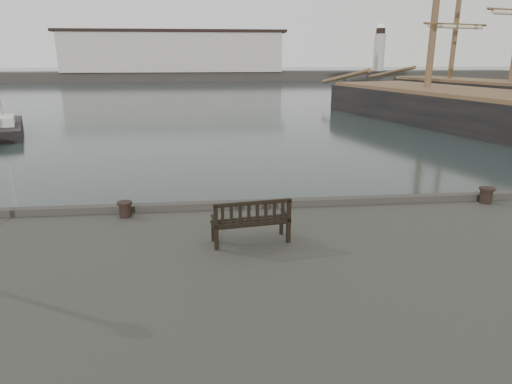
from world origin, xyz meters
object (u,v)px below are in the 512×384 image
(yacht_d, at_px, (5,131))
(bollard_left, at_px, (125,209))
(tall_ship_far, at_px, (508,100))
(bollard_right, at_px, (486,195))
(bench, at_px, (251,229))

(yacht_d, bearing_deg, bollard_left, -81.53)
(bollard_left, distance_m, yacht_d, 26.86)
(yacht_d, bearing_deg, tall_ship_far, -5.70)
(bollard_right, bearing_deg, tall_ship_far, 54.99)
(bollard_left, height_order, tall_ship_far, tall_ship_far)
(bench, distance_m, tall_ship_far, 49.11)
(bench, xyz_separation_m, bollard_right, (6.98, 2.12, -0.10))
(yacht_d, height_order, tall_ship_far, tall_ship_far)
(yacht_d, xyz_separation_m, tall_ship_far, (47.48, 11.78, 0.60))
(bench, distance_m, bollard_left, 3.71)
(bench, height_order, bollard_right, bench)
(tall_ship_far, bearing_deg, bollard_left, -153.32)
(bench, relative_size, bollard_left, 4.41)
(bollard_right, xyz_separation_m, tall_ship_far, (24.75, 35.34, -0.95))
(yacht_d, bearing_deg, bench, -78.13)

